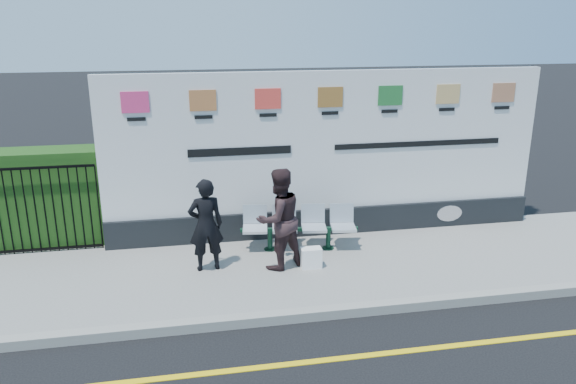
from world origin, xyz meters
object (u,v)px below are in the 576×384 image
object	(u,v)px
woman_left	(206,225)
woman_right	(279,219)
bench	(299,238)
billboard	(328,165)

from	to	relation	value
woman_left	woman_right	world-z (taller)	woman_right
woman_left	bench	bearing A→B (deg)	-168.49
woman_right	bench	bearing A→B (deg)	-150.86
bench	woman_right	bearing A→B (deg)	-117.87
woman_left	woman_right	distance (m)	1.16
billboard	bench	xyz separation A→B (m)	(-0.67, -0.70, -1.09)
woman_left	billboard	bearing A→B (deg)	-158.19
bench	woman_right	size ratio (longest dim) A/B	1.18
billboard	woman_right	distance (m)	1.82
billboard	woman_right	xyz separation A→B (m)	(-1.14, -1.34, -0.48)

